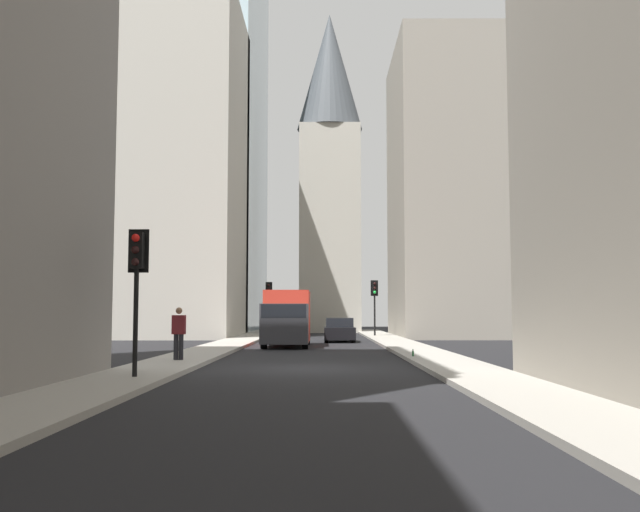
# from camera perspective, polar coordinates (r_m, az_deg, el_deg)

# --- Properties ---
(ground_plane) EXTENTS (135.00, 135.00, 0.00)m
(ground_plane) POSITION_cam_1_polar(r_m,az_deg,el_deg) (22.42, -0.86, -8.92)
(ground_plane) COLOR black
(sidewalk_right) EXTENTS (90.00, 2.20, 0.14)m
(sidewalk_right) POSITION_cam_1_polar(r_m,az_deg,el_deg) (22.94, -12.30, -8.54)
(sidewalk_right) COLOR #A8A399
(sidewalk_right) RESTS_ON ground_plane
(sidewalk_left) EXTENTS (90.00, 2.20, 0.14)m
(sidewalk_left) POSITION_cam_1_polar(r_m,az_deg,el_deg) (22.78, 10.67, -8.60)
(sidewalk_left) COLOR #A8A399
(sidewalk_left) RESTS_ON ground_plane
(building_left_far) EXTENTS (12.01, 10.00, 20.75)m
(building_left_far) POSITION_cam_1_polar(r_m,az_deg,el_deg) (52.74, 11.39, 4.99)
(building_left_far) COLOR gray
(building_left_far) RESTS_ON ground_plane
(building_right_far) EXTENTS (12.83, 10.00, 24.17)m
(building_right_far) POSITION_cam_1_polar(r_m,az_deg,el_deg) (53.33, -11.79, 6.76)
(building_right_far) COLOR #B7B2A5
(building_right_far) RESTS_ON ground_plane
(church_spire) EXTENTS (5.88, 5.88, 29.05)m
(church_spire) POSITION_cam_1_polar(r_m,az_deg,el_deg) (65.12, 0.78, 7.39)
(church_spire) COLOR #B7B2A5
(church_spire) RESTS_ON ground_plane
(delivery_truck) EXTENTS (6.46, 2.25, 2.84)m
(delivery_truck) POSITION_cam_1_polar(r_m,az_deg,el_deg) (36.52, -2.64, -4.94)
(delivery_truck) COLOR red
(delivery_truck) RESTS_ON ground_plane
(sedan_black) EXTENTS (4.30, 1.78, 1.42)m
(sedan_black) POSITION_cam_1_polar(r_m,az_deg,el_deg) (42.56, 1.55, -5.96)
(sedan_black) COLOR black
(sedan_black) RESTS_ON ground_plane
(traffic_light_foreground) EXTENTS (0.43, 0.52, 3.68)m
(traffic_light_foreground) POSITION_cam_1_polar(r_m,az_deg,el_deg) (18.44, -14.39, -0.89)
(traffic_light_foreground) COLOR black
(traffic_light_foreground) RESTS_ON sidewalk_right
(traffic_light_midblock) EXTENTS (0.43, 0.52, 3.86)m
(traffic_light_midblock) POSITION_cam_1_polar(r_m,az_deg,el_deg) (50.29, 4.37, -3.10)
(traffic_light_midblock) COLOR black
(traffic_light_midblock) RESTS_ON sidewalk_left
(traffic_light_far_junction) EXTENTS (0.43, 0.52, 3.95)m
(traffic_light_far_junction) POSITION_cam_1_polar(r_m,az_deg,el_deg) (55.42, -4.11, -3.16)
(traffic_light_far_junction) COLOR black
(traffic_light_far_junction) RESTS_ON sidewalk_right
(pedestrian) EXTENTS (0.26, 0.44, 1.75)m
(pedestrian) POSITION_cam_1_polar(r_m,az_deg,el_deg) (24.61, -11.18, -5.89)
(pedestrian) COLOR black
(pedestrian) RESTS_ON sidewalk_right
(discarded_bottle) EXTENTS (0.07, 0.07, 0.27)m
(discarded_bottle) POSITION_cam_1_polar(r_m,az_deg,el_deg) (26.35, 7.41, -7.69)
(discarded_bottle) COLOR #236033
(discarded_bottle) RESTS_ON sidewalk_left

